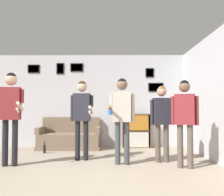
{
  "coord_description": "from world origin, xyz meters",
  "views": [
    {
      "loc": [
        0.64,
        -3.57,
        1.11
      ],
      "look_at": [
        0.6,
        1.89,
        1.34
      ],
      "focal_mm": 40.0,
      "sensor_mm": 36.0,
      "label": 1
    }
  ],
  "objects_px": {
    "bookshelf": "(136,131)",
    "person_spectator_far_right": "(185,114)",
    "person_player_foreground_center": "(82,111)",
    "bottle_on_floor": "(44,149)",
    "floor_lamp": "(3,104)",
    "person_spectator_near_bookshelf": "(162,116)",
    "couch": "(70,138)",
    "person_watcher_holding_cup": "(122,111)",
    "person_player_foreground_left": "(11,107)"
  },
  "relations": [
    {
      "from": "person_player_foreground_left",
      "to": "person_spectator_far_right",
      "type": "bearing_deg",
      "value": -2.46
    },
    {
      "from": "floor_lamp",
      "to": "person_spectator_far_right",
      "type": "relative_size",
      "value": 1.0
    },
    {
      "from": "floor_lamp",
      "to": "bottle_on_floor",
      "type": "relative_size",
      "value": 5.94
    },
    {
      "from": "person_spectator_far_right",
      "to": "bookshelf",
      "type": "bearing_deg",
      "value": 105.5
    },
    {
      "from": "couch",
      "to": "person_spectator_near_bookshelf",
      "type": "xyz_separation_m",
      "value": [
        2.23,
        -1.75,
        0.68
      ]
    },
    {
      "from": "bookshelf",
      "to": "person_player_foreground_center",
      "type": "relative_size",
      "value": 0.56
    },
    {
      "from": "person_spectator_far_right",
      "to": "bottle_on_floor",
      "type": "bearing_deg",
      "value": 153.18
    },
    {
      "from": "person_player_foreground_left",
      "to": "person_player_foreground_center",
      "type": "relative_size",
      "value": 1.06
    },
    {
      "from": "person_player_foreground_center",
      "to": "person_spectator_near_bookshelf",
      "type": "xyz_separation_m",
      "value": [
        1.7,
        -0.18,
        -0.09
      ]
    },
    {
      "from": "person_spectator_near_bookshelf",
      "to": "person_spectator_far_right",
      "type": "height_order",
      "value": "person_spectator_far_right"
    },
    {
      "from": "bottle_on_floor",
      "to": "person_player_foreground_center",
      "type": "bearing_deg",
      "value": -38.86
    },
    {
      "from": "person_player_foreground_left",
      "to": "bookshelf",
      "type": "bearing_deg",
      "value": 41.29
    },
    {
      "from": "person_player_foreground_center",
      "to": "person_watcher_holding_cup",
      "type": "relative_size",
      "value": 1.0
    },
    {
      "from": "floor_lamp",
      "to": "person_spectator_near_bookshelf",
      "type": "bearing_deg",
      "value": -17.5
    },
    {
      "from": "person_watcher_holding_cup",
      "to": "person_spectator_far_right",
      "type": "bearing_deg",
      "value": -14.13
    },
    {
      "from": "person_player_foreground_left",
      "to": "bottle_on_floor",
      "type": "relative_size",
      "value": 6.51
    },
    {
      "from": "couch",
      "to": "person_spectator_far_right",
      "type": "bearing_deg",
      "value": -41.59
    },
    {
      "from": "floor_lamp",
      "to": "person_player_foreground_center",
      "type": "bearing_deg",
      "value": -25.42
    },
    {
      "from": "bookshelf",
      "to": "person_spectator_far_right",
      "type": "relative_size",
      "value": 0.58
    },
    {
      "from": "person_spectator_near_bookshelf",
      "to": "bottle_on_floor",
      "type": "relative_size",
      "value": 5.69
    },
    {
      "from": "person_spectator_far_right",
      "to": "person_spectator_near_bookshelf",
      "type": "bearing_deg",
      "value": 121.88
    },
    {
      "from": "bottle_on_floor",
      "to": "person_spectator_near_bookshelf",
      "type": "bearing_deg",
      "value": -20.45
    },
    {
      "from": "person_player_foreground_left",
      "to": "person_spectator_near_bookshelf",
      "type": "relative_size",
      "value": 1.14
    },
    {
      "from": "person_watcher_holding_cup",
      "to": "person_spectator_far_right",
      "type": "height_order",
      "value": "person_watcher_holding_cup"
    },
    {
      "from": "person_player_foreground_center",
      "to": "bottle_on_floor",
      "type": "bearing_deg",
      "value": 141.14
    },
    {
      "from": "person_player_foreground_left",
      "to": "person_spectator_near_bookshelf",
      "type": "height_order",
      "value": "person_player_foreground_left"
    },
    {
      "from": "person_player_foreground_left",
      "to": "person_watcher_holding_cup",
      "type": "bearing_deg",
      "value": 3.94
    },
    {
      "from": "couch",
      "to": "bottle_on_floor",
      "type": "bearing_deg",
      "value": -124.44
    },
    {
      "from": "bookshelf",
      "to": "person_spectator_near_bookshelf",
      "type": "relative_size",
      "value": 0.6
    },
    {
      "from": "person_spectator_far_right",
      "to": "person_player_foreground_center",
      "type": "bearing_deg",
      "value": 160.61
    },
    {
      "from": "person_watcher_holding_cup",
      "to": "bookshelf",
      "type": "bearing_deg",
      "value": 77.58
    },
    {
      "from": "person_spectator_near_bookshelf",
      "to": "floor_lamp",
      "type": "bearing_deg",
      "value": 162.5
    },
    {
      "from": "couch",
      "to": "floor_lamp",
      "type": "height_order",
      "value": "floor_lamp"
    },
    {
      "from": "couch",
      "to": "bookshelf",
      "type": "relative_size",
      "value": 1.8
    },
    {
      "from": "person_watcher_holding_cup",
      "to": "person_spectator_near_bookshelf",
      "type": "xyz_separation_m",
      "value": [
        0.84,
        0.24,
        -0.1
      ]
    },
    {
      "from": "person_player_foreground_center",
      "to": "bottle_on_floor",
      "type": "xyz_separation_m",
      "value": [
        -1.04,
        0.83,
        -0.95
      ]
    },
    {
      "from": "person_player_foreground_center",
      "to": "person_spectator_far_right",
      "type": "xyz_separation_m",
      "value": [
        2.03,
        -0.71,
        -0.05
      ]
    },
    {
      "from": "person_spectator_near_bookshelf",
      "to": "person_spectator_far_right",
      "type": "distance_m",
      "value": 0.62
    },
    {
      "from": "couch",
      "to": "person_watcher_holding_cup",
      "type": "bearing_deg",
      "value": -54.82
    },
    {
      "from": "floor_lamp",
      "to": "bookshelf",
      "type": "bearing_deg",
      "value": 11.49
    },
    {
      "from": "couch",
      "to": "person_spectator_near_bookshelf",
      "type": "bearing_deg",
      "value": -38.01
    },
    {
      "from": "bookshelf",
      "to": "bottle_on_floor",
      "type": "height_order",
      "value": "bookshelf"
    },
    {
      "from": "bookshelf",
      "to": "floor_lamp",
      "type": "distance_m",
      "value": 3.68
    },
    {
      "from": "bookshelf",
      "to": "bottle_on_floor",
      "type": "xyz_separation_m",
      "value": [
        -2.38,
        -0.93,
        -0.36
      ]
    },
    {
      "from": "floor_lamp",
      "to": "person_player_foreground_center",
      "type": "relative_size",
      "value": 0.97
    },
    {
      "from": "couch",
      "to": "person_spectator_far_right",
      "type": "relative_size",
      "value": 1.04
    },
    {
      "from": "bottle_on_floor",
      "to": "bookshelf",
      "type": "bearing_deg",
      "value": 21.31
    },
    {
      "from": "bottle_on_floor",
      "to": "person_player_foreground_left",
      "type": "bearing_deg",
      "value": -101.22
    },
    {
      "from": "person_watcher_holding_cup",
      "to": "person_spectator_far_right",
      "type": "relative_size",
      "value": 1.04
    },
    {
      "from": "person_player_foreground_left",
      "to": "person_player_foreground_center",
      "type": "xyz_separation_m",
      "value": [
        1.31,
        0.57,
        -0.08
      ]
    }
  ]
}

